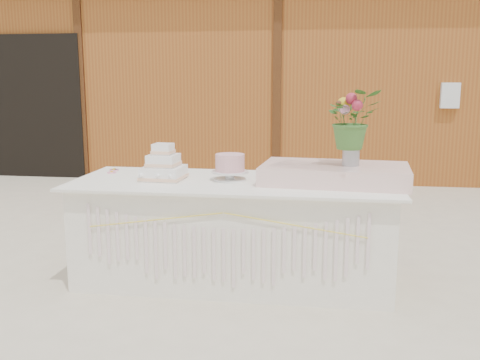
{
  "coord_description": "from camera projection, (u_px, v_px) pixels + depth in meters",
  "views": [
    {
      "loc": [
        0.61,
        -3.85,
        1.5
      ],
      "look_at": [
        0.0,
        0.3,
        0.72
      ],
      "focal_mm": 40.0,
      "sensor_mm": 36.0,
      "label": 1
    }
  ],
  "objects": [
    {
      "name": "loose_flowers",
      "position": [
        110.0,
        173.0,
        4.26
      ],
      "size": [
        0.16,
        0.36,
        0.02
      ],
      "primitive_type": null,
      "rotation": [
        0.0,
        0.0,
        -0.05
      ],
      "color": "pink",
      "rests_on": "cake_table"
    },
    {
      "name": "bouquet",
      "position": [
        353.0,
        112.0,
        3.77
      ],
      "size": [
        0.46,
        0.42,
        0.43
      ],
      "primitive_type": "imported",
      "rotation": [
        0.0,
        0.0,
        0.27
      ],
      "color": "#3A6829",
      "rests_on": "flower_vase"
    },
    {
      "name": "wedding_cake",
      "position": [
        164.0,
        167.0,
        4.01
      ],
      "size": [
        0.32,
        0.32,
        0.27
      ],
      "rotation": [
        0.0,
        0.0,
        -0.07
      ],
      "color": "white",
      "rests_on": "cake_table"
    },
    {
      "name": "flower_vase",
      "position": [
        351.0,
        154.0,
        3.82
      ],
      "size": [
        0.12,
        0.12,
        0.17
      ],
      "primitive_type": "cylinder",
      "color": "#A6A6AB",
      "rests_on": "satin_runner"
    },
    {
      "name": "barn",
      "position": [
        285.0,
        71.0,
        9.64
      ],
      "size": [
        12.6,
        4.6,
        3.3
      ],
      "color": "brown",
      "rests_on": "ground"
    },
    {
      "name": "cake_table",
      "position": [
        234.0,
        231.0,
        4.04
      ],
      "size": [
        2.4,
        1.0,
        0.77
      ],
      "color": "white",
      "rests_on": "ground"
    },
    {
      "name": "ground",
      "position": [
        234.0,
        279.0,
        4.11
      ],
      "size": [
        80.0,
        80.0,
        0.0
      ],
      "primitive_type": "plane",
      "color": "beige",
      "rests_on": "ground"
    },
    {
      "name": "satin_runner",
      "position": [
        335.0,
        174.0,
        3.88
      ],
      "size": [
        1.09,
        0.7,
        0.13
      ],
      "primitive_type": "cube",
      "rotation": [
        0.0,
        0.0,
        -0.09
      ],
      "color": "beige",
      "rests_on": "cake_table"
    },
    {
      "name": "pink_cake_stand",
      "position": [
        230.0,
        166.0,
        3.96
      ],
      "size": [
        0.28,
        0.28,
        0.2
      ],
      "color": "silver",
      "rests_on": "cake_table"
    }
  ]
}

